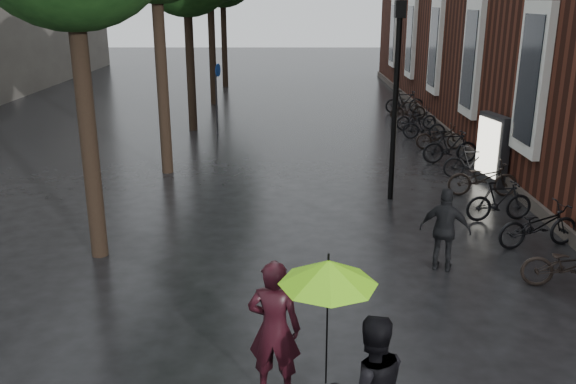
{
  "coord_description": "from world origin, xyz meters",
  "views": [
    {
      "loc": [
        -0.37,
        -4.09,
        4.85
      ],
      "look_at": [
        -0.38,
        6.21,
        1.56
      ],
      "focal_mm": 38.0,
      "sensor_mm": 36.0,
      "label": 1
    }
  ],
  "objects_px": {
    "ad_lightbox": "(492,149)",
    "pedestrian_walking": "(445,230)",
    "person_burgundy": "(274,329)",
    "parked_bicycles": "(454,151)",
    "lamp_post": "(396,83)"
  },
  "relations": [
    {
      "from": "ad_lightbox",
      "to": "pedestrian_walking",
      "type": "bearing_deg",
      "value": -127.71
    },
    {
      "from": "person_burgundy",
      "to": "parked_bicycles",
      "type": "distance_m",
      "value": 12.28
    },
    {
      "from": "ad_lightbox",
      "to": "lamp_post",
      "type": "height_order",
      "value": "lamp_post"
    },
    {
      "from": "parked_bicycles",
      "to": "lamp_post",
      "type": "bearing_deg",
      "value": -126.82
    },
    {
      "from": "person_burgundy",
      "to": "parked_bicycles",
      "type": "bearing_deg",
      "value": -105.67
    },
    {
      "from": "pedestrian_walking",
      "to": "parked_bicycles",
      "type": "height_order",
      "value": "pedestrian_walking"
    },
    {
      "from": "pedestrian_walking",
      "to": "ad_lightbox",
      "type": "distance_m",
      "value": 6.28
    },
    {
      "from": "pedestrian_walking",
      "to": "ad_lightbox",
      "type": "bearing_deg",
      "value": -95.05
    },
    {
      "from": "parked_bicycles",
      "to": "lamp_post",
      "type": "xyz_separation_m",
      "value": [
        -2.39,
        -3.2,
        2.45
      ]
    },
    {
      "from": "parked_bicycles",
      "to": "person_burgundy",
      "type": "bearing_deg",
      "value": -114.78
    },
    {
      "from": "ad_lightbox",
      "to": "lamp_post",
      "type": "distance_m",
      "value": 3.86
    },
    {
      "from": "person_burgundy",
      "to": "lamp_post",
      "type": "height_order",
      "value": "lamp_post"
    },
    {
      "from": "parked_bicycles",
      "to": "ad_lightbox",
      "type": "relative_size",
      "value": 9.41
    },
    {
      "from": "person_burgundy",
      "to": "ad_lightbox",
      "type": "relative_size",
      "value": 0.98
    },
    {
      "from": "lamp_post",
      "to": "parked_bicycles",
      "type": "bearing_deg",
      "value": 53.18
    }
  ]
}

